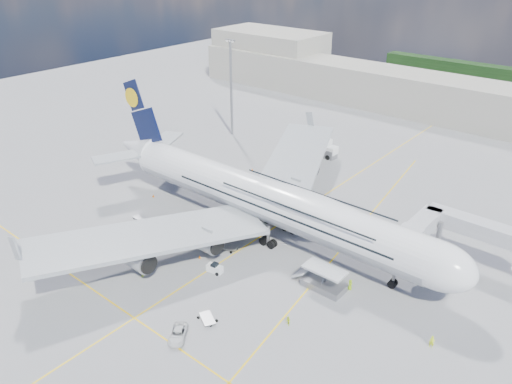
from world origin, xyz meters
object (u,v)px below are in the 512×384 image
Objects in this scene: cone_nose at (433,281)px; dolly_row_c at (177,240)px; airliner at (268,200)px; crew_wing at (126,245)px; cone_wing_right_inner at (200,257)px; cargo_loader at (323,281)px; cone_wing_left_outer at (252,169)px; dolly_row_b at (97,247)px; dolly_nose_far at (207,318)px; cone_tail at (153,196)px; light_mast at (231,87)px; cone_wing_right_outer at (116,248)px; crew_tug at (142,273)px; dolly_back at (124,247)px; jet_bridge at (457,231)px; catering_truck_outer at (322,148)px; dolly_nose_near at (228,247)px; catering_truck_inner at (280,185)px; crew_loader at (288,321)px; dolly_row_a at (141,218)px; baggage_tug at (215,268)px; crew_nose at (432,342)px; service_van at (178,334)px; cone_wing_left_inner at (288,185)px; crew_van at (350,285)px.

dolly_row_c is at bearing -156.08° from cone_nose.
airliner is 44.55× the size of crew_wing.
cone_wing_right_inner is (-3.81, -13.52, -6.60)m from airliner.
cone_wing_left_outer is (-36.60, 26.70, -0.96)m from cargo_loader.
dolly_row_b is 0.98× the size of dolly_nose_far.
cargo_loader reaches higher than cone_tail.
light_mast is 7.52× the size of dolly_row_b.
cone_wing_right_outer reaches higher than dolly_nose_far.
cone_wing_left_outer is at bearing 92.41° from crew_tug.
cargo_loader reaches higher than dolly_back.
jet_bridge is 49.93m from catering_truck_outer.
catering_truck_inner is (-6.20, 22.96, 1.43)m from dolly_nose_near.
crew_loader is 2.45× the size of cone_tail.
baggage_tug reaches higher than dolly_row_a.
cargo_loader reaches higher than dolly_nose_near.
airliner reaches higher than crew_nose.
service_van is at bearing -88.02° from dolly_nose_near.
cone_wing_right_inner is (-1.75, -5.11, -0.12)m from dolly_nose_near.
cone_wing_left_inner is at bearing 68.28° from catering_truck_inner.
baggage_tug is at bearing -144.85° from cone_nose.
light_mast reaches higher than airliner.
catering_truck_inner reaches higher than cone_wing_right_inner.
crew_tug is (12.31, -0.05, 0.42)m from dolly_row_b.
baggage_tug is at bearing 12.01° from dolly_row_b.
jet_bridge is 59.92m from dolly_row_b.
crew_tug reaches higher than cone_tail.
dolly_back is at bearing -145.87° from jet_bridge.
crew_wing is (3.95, 3.11, 0.53)m from dolly_row_b.
jet_bridge is 30.89× the size of cone_tail.
airliner reaches higher than dolly_nose_near.
cone_wing_right_inner is (-11.90, 10.19, -0.08)m from dolly_nose_far.
jet_bridge is at bearing 24.97° from dolly_back.
cone_wing_right_inner is (-21.23, 3.75, -0.48)m from crew_loader.
dolly_nose_far is 30.36m from crew_nose.
crew_nose reaches higher than cone_wing_left_inner.
airliner is 28.79m from cone_wing_left_outer.
light_mast is 65.77m from baggage_tug.
crew_wing is at bearing -158.33° from cargo_loader.
dolly_nose_near is 0.51× the size of catering_truck_outer.
jet_bridge reaches higher than cone_wing_right_outer.
dolly_nose_far is 6.15× the size of cone_wing_right_inner.
crew_tug is at bearing -154.21° from dolly_nose_far.
cone_nose is 0.87× the size of cone_wing_right_outer.
dolly_nose_far is (8.09, -23.71, -6.52)m from airliner.
dolly_back is 57.53m from catering_truck_outer.
baggage_tug is at bearing -87.96° from dolly_nose_near.
dolly_row_a is 0.93× the size of dolly_nose_far.
dolly_row_c is 8.93m from crew_wing.
crew_loader is 12.78m from crew_van.
crew_wing is 2.93× the size of cone_wing_left_outer.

